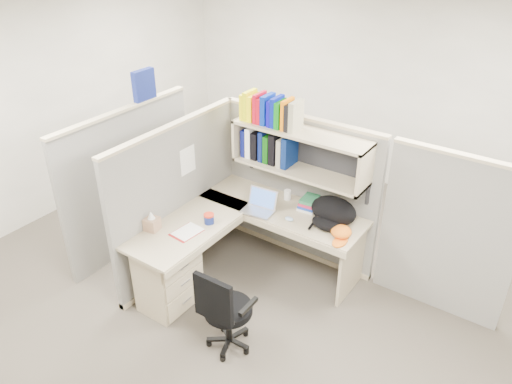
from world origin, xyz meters
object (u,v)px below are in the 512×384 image
Objects in this scene: desk at (199,259)px; backpack at (331,213)px; snack_canister at (209,218)px; laptop at (258,203)px; task_chair at (226,322)px.

backpack reaches higher than desk.
desk is at bearing -82.16° from snack_canister.
desk is at bearing -129.72° from backpack.
desk is 3.83× the size of backpack.
laptop is at bearing 57.66° from snack_canister.
laptop reaches higher than task_chair.
desk is 1.35m from backpack.
snack_canister is (-0.98, -0.63, -0.08)m from backpack.
task_chair is (0.40, -1.07, -0.53)m from laptop.
laptop is 0.73m from backpack.
task_chair is (-0.30, -1.26, -0.55)m from backpack.
laptop reaches higher than desk.
snack_canister is at bearing -138.69° from backpack.
backpack is at bearing 32.80° from snack_canister.
backpack reaches higher than snack_canister.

